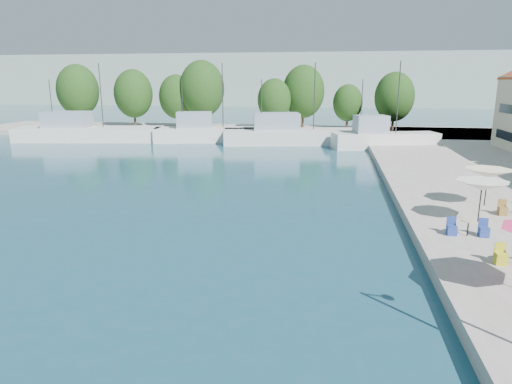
% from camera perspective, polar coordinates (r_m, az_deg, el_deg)
% --- Properties ---
extents(quay_far, '(90.00, 16.00, 0.60)m').
position_cam_1_polar(quay_far, '(68.33, 1.15, 7.56)').
color(quay_far, gray).
rests_on(quay_far, ground).
extents(hill_west, '(180.00, 40.00, 16.00)m').
position_cam_1_polar(hill_west, '(163.37, -1.73, 13.81)').
color(hill_west, '#94A299').
rests_on(hill_west, ground).
extents(hill_east, '(140.00, 40.00, 12.00)m').
position_cam_1_polar(hill_east, '(184.17, 22.05, 12.21)').
color(hill_east, '#94A299').
rests_on(hill_east, ground).
extents(trawler_01, '(18.96, 7.71, 10.20)m').
position_cam_1_polar(trawler_01, '(63.56, -20.48, 6.94)').
color(trawler_01, silver).
rests_on(trawler_01, ground).
extents(trawler_02, '(15.00, 7.01, 10.20)m').
position_cam_1_polar(trawler_02, '(59.32, -5.90, 7.31)').
color(trawler_02, silver).
rests_on(trawler_02, ground).
extents(trawler_03, '(18.98, 8.25, 10.20)m').
position_cam_1_polar(trawler_03, '(57.11, 4.85, 7.09)').
color(trawler_03, silver).
rests_on(trawler_03, ground).
extents(trawler_04, '(12.42, 6.07, 10.20)m').
position_cam_1_polar(trawler_04, '(54.96, 15.54, 6.39)').
color(trawler_04, silver).
rests_on(trawler_04, ground).
extents(tree_01, '(6.52, 6.52, 9.65)m').
position_cam_1_polar(tree_01, '(79.62, -21.38, 11.75)').
color(tree_01, '#3F2B19').
rests_on(tree_01, quay_far).
extents(tree_02, '(5.96, 5.96, 8.83)m').
position_cam_1_polar(tree_02, '(75.32, -15.08, 11.78)').
color(tree_02, '#3F2B19').
rests_on(tree_02, quay_far).
extents(tree_03, '(5.43, 5.43, 8.04)m').
position_cam_1_polar(tree_03, '(73.50, -9.91, 11.65)').
color(tree_03, '#3F2B19').
rests_on(tree_03, quay_far).
extents(tree_04, '(6.85, 6.85, 10.13)m').
position_cam_1_polar(tree_04, '(71.89, -6.77, 12.68)').
color(tree_04, '#3F2B19').
rests_on(tree_04, quay_far).
extents(tree_05, '(5.02, 5.02, 7.42)m').
position_cam_1_polar(tree_05, '(69.29, 2.29, 11.44)').
color(tree_05, '#3F2B19').
rests_on(tree_05, quay_far).
extents(tree_06, '(6.37, 6.37, 9.43)m').
position_cam_1_polar(tree_06, '(71.38, 5.94, 12.37)').
color(tree_06, '#3F2B19').
rests_on(tree_06, quay_far).
extents(tree_07, '(4.44, 4.44, 6.58)m').
position_cam_1_polar(tree_07, '(71.62, 11.40, 10.86)').
color(tree_07, '#3F2B19').
rests_on(tree_07, quay_far).
extents(tree_08, '(5.63, 5.63, 8.34)m').
position_cam_1_polar(tree_08, '(69.65, 16.92, 11.32)').
color(tree_08, '#3F2B19').
rests_on(tree_08, quay_far).
extents(umbrella_white, '(2.58, 2.58, 2.14)m').
position_cam_1_polar(umbrella_white, '(25.47, 26.41, 0.73)').
color(umbrella_white, black).
rests_on(umbrella_white, quay_right).
extents(umbrella_cream, '(2.59, 2.59, 2.15)m').
position_cam_1_polar(umbrella_cream, '(29.00, 27.01, 2.11)').
color(umbrella_cream, black).
rests_on(umbrella_cream, quay_right).
extents(cafe_table_02, '(1.82, 0.70, 0.76)m').
position_cam_1_polar(cafe_table_02, '(23.27, 24.94, -4.32)').
color(cafe_table_02, black).
rests_on(cafe_table_02, quay_right).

